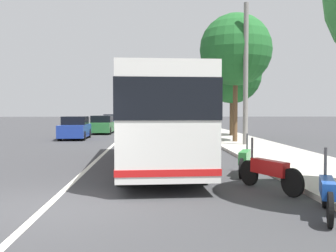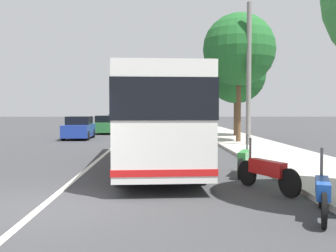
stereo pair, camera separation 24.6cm
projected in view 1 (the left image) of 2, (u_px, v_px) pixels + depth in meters
ground_plane at (46, 207)px, 7.99m from camera, size 220.00×220.00×0.00m
sidewalk_curb at (266, 151)px, 18.31m from camera, size 110.00×3.60×0.14m
lane_divider_line at (104, 153)px, 17.97m from camera, size 110.00×0.16×0.01m
coach_bus at (155, 115)px, 13.72m from camera, size 10.49×2.92×3.17m
motorcycle_by_tree at (327, 192)px, 7.27m from camera, size 1.95×0.82×1.26m
motorcycle_mid_row at (269, 171)px, 9.59m from camera, size 2.07×1.00×1.29m
motorcycle_nearest_curb at (245, 160)px, 11.97m from camera, size 2.03×0.84×1.26m
car_side_street at (75, 128)px, 26.70m from camera, size 4.07×1.87×1.58m
car_ahead_same_lane at (112, 122)px, 43.38m from camera, size 4.50×2.08×1.54m
car_oncoming at (102, 125)px, 33.06m from camera, size 4.67×1.97×1.55m
car_far_distant at (155, 122)px, 41.60m from camera, size 4.12×2.01×1.47m
roadside_tree_mid_block at (236, 50)px, 22.90m from camera, size 4.30×4.30×7.77m
roadside_tree_far_block at (232, 74)px, 28.35m from camera, size 4.31×4.31×6.82m
utility_pole at (246, 75)px, 20.93m from camera, size 0.26×0.26×7.84m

